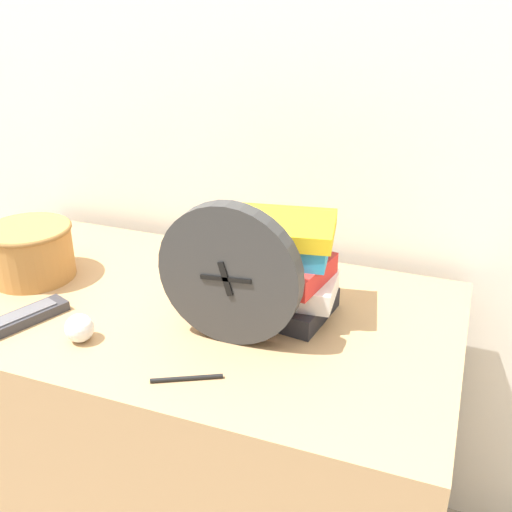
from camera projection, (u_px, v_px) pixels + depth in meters
wall_back at (242, 61)px, 1.43m from camera, size 6.00×0.04×2.40m
desk at (184, 438)px, 1.44m from camera, size 1.19×0.65×0.74m
desk_clock at (229, 275)px, 1.10m from camera, size 0.28×0.04×0.28m
book_stack at (281, 267)px, 1.21m from camera, size 0.25×0.21×0.20m
basket at (30, 250)px, 1.37m from camera, size 0.20×0.20×0.13m
tv_remote at (22, 318)px, 1.21m from camera, size 0.12×0.19×0.02m
crumpled_paper_ball at (79, 328)px, 1.14m from camera, size 0.06×0.06×0.06m
pen at (187, 378)px, 1.04m from camera, size 0.12×0.06×0.01m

